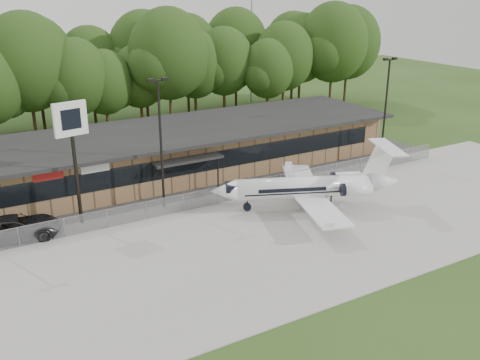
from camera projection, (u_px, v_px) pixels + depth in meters
ground at (353, 287)px, 31.14m from camera, size 160.00×160.00×0.00m
apron at (277, 235)px, 37.63m from camera, size 64.00×18.00×0.08m
parking_lot at (204, 185)px, 46.98m from camera, size 50.00×9.00×0.06m
terminal at (182, 149)px, 49.85m from camera, size 41.00×11.65×4.30m
fence at (229, 193)px, 43.07m from camera, size 46.00×0.04×1.52m
treeline at (118, 67)px, 62.70m from camera, size 72.00×12.00×15.00m
radio_mast at (252, 15)px, 76.19m from camera, size 0.20×0.20×25.00m
light_pole_mid at (161, 135)px, 40.15m from camera, size 1.55×0.30×10.23m
light_pole_right at (386, 103)px, 50.94m from camera, size 1.55×0.30×10.23m
business_jet at (310, 188)px, 41.39m from camera, size 14.65×13.08×5.04m
suv at (15, 228)px, 36.75m from camera, size 6.41×3.55×1.70m
pole_sign at (72, 132)px, 37.04m from camera, size 2.39×0.71×9.11m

